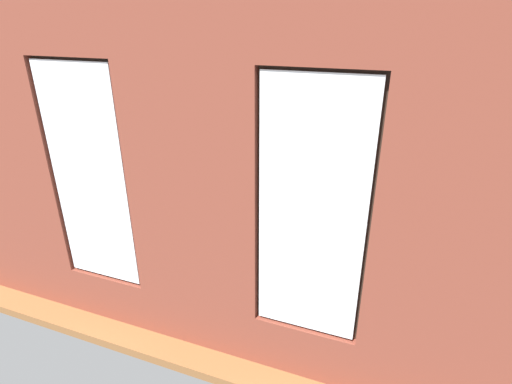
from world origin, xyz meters
The scene contains 21 objects.
ground_plane centered at (0.00, 0.00, -0.05)m, with size 7.29×5.41×0.10m, color brown.
brick_wall_with_windows centered at (0.00, 2.32, 1.68)m, with size 6.69×0.30×3.40m.
white_wall_right centered at (3.30, 0.20, 1.70)m, with size 0.10×4.41×3.40m, color white.
couch_by_window centered at (0.66, 1.67, 0.33)m, with size 1.88×0.87×0.80m.
couch_left centered at (-2.65, 0.09, 0.33)m, with size 0.95×1.75×0.80m.
coffee_table centered at (0.38, -0.43, 0.38)m, with size 1.60×0.74×0.44m.
cup_ceramic centered at (-0.06, -0.56, 0.49)m, with size 0.09×0.09×0.10m, color #33567F.
candle_jar centered at (0.58, -0.53, 0.48)m, with size 0.08×0.08×0.09m, color #B7333D.
table_plant_small centered at (0.38, -0.43, 0.55)m, with size 0.14×0.14×0.22m.
remote_silver centered at (0.26, -0.32, 0.45)m, with size 0.05×0.17×0.02m, color #B2B2B7.
remote_gray centered at (0.86, -0.32, 0.45)m, with size 0.05×0.17×0.02m, color #59595B.
media_console centered at (3.00, -0.56, 0.25)m, with size 1.21×0.42×0.51m, color black.
tv_flatscreen centered at (3.00, -0.56, 0.90)m, with size 1.17×0.20×0.77m.
papasan_chair centered at (0.68, -1.49, 0.45)m, with size 1.12×1.12×0.70m.
potted_plant_mid_room_small centered at (-1.13, -0.65, 0.38)m, with size 0.35×0.35×0.54m.
potted_plant_corner_far_left centered at (-2.80, 1.77, 0.66)m, with size 0.66×0.66×1.03m.
potted_plant_beside_window_right centered at (2.47, 1.77, 0.72)m, with size 0.98×0.95×1.29m.
potted_plant_corner_near_left centered at (-2.80, -1.70, 0.54)m, with size 0.50×0.50×0.87m.
potted_plant_by_left_couch centered at (-2.25, -1.21, 0.31)m, with size 0.26×0.26×0.45m.
potted_plant_near_tv centered at (2.45, 0.50, 0.63)m, with size 0.61×0.61×1.00m.
potted_plant_foreground_right centered at (2.70, -1.65, 0.55)m, with size 0.47×0.47×0.87m.
Camera 1 is at (-1.70, 5.15, 3.15)m, focal length 28.00 mm.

